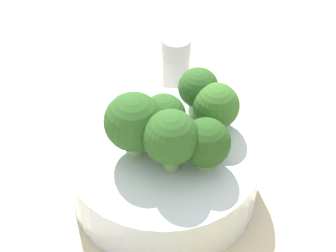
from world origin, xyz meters
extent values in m
plane|color=beige|center=(0.00, 0.00, 0.00)|extent=(3.00, 3.00, 0.00)
cylinder|color=silver|center=(0.00, 0.00, 0.03)|extent=(0.17, 0.17, 0.05)
cylinder|color=#8EB770|center=(0.03, 0.00, 0.07)|extent=(0.02, 0.02, 0.03)
sphere|color=#2D5B23|center=(0.03, 0.00, 0.09)|extent=(0.05, 0.05, 0.05)
cylinder|color=#7A9E5B|center=(-0.01, 0.02, 0.07)|extent=(0.02, 0.02, 0.03)
sphere|color=#2D5B23|center=(-0.01, 0.02, 0.09)|extent=(0.05, 0.05, 0.05)
cylinder|color=#84AD66|center=(-0.05, -0.03, 0.06)|extent=(0.02, 0.02, 0.02)
sphere|color=#386B28|center=(-0.05, -0.03, 0.08)|extent=(0.04, 0.04, 0.04)
cylinder|color=#8EB770|center=(-0.03, -0.05, 0.07)|extent=(0.02, 0.02, 0.02)
sphere|color=#2D5B23|center=(-0.03, -0.05, 0.08)|extent=(0.04, 0.04, 0.04)
cylinder|color=#7A9E5B|center=(0.00, -0.01, 0.07)|extent=(0.02, 0.02, 0.02)
sphere|color=#2D5B23|center=(0.00, -0.01, 0.08)|extent=(0.04, 0.04, 0.04)
cylinder|color=#84AD66|center=(-0.03, 0.02, 0.06)|extent=(0.02, 0.02, 0.02)
sphere|color=#28511E|center=(-0.03, 0.02, 0.08)|extent=(0.04, 0.04, 0.04)
cylinder|color=#B2B7BC|center=(-0.01, -0.14, 0.03)|extent=(0.03, 0.03, 0.06)
cylinder|color=#B7B7BC|center=(-0.01, -0.14, 0.07)|extent=(0.03, 0.03, 0.02)
cube|color=#AD7F4C|center=(-0.06, -0.11, 0.00)|extent=(0.01, 0.01, 0.01)
camera|label=1|loc=(0.00, 0.34, 0.41)|focal=60.00mm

